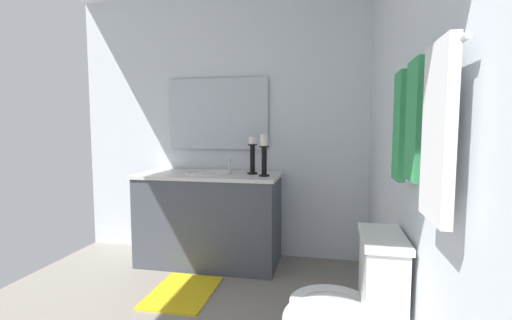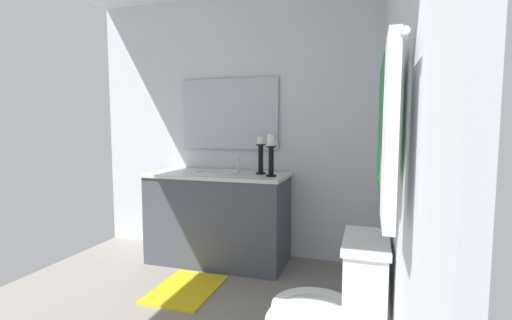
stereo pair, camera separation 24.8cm
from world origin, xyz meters
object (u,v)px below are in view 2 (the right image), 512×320
object	(u,v)px
towel_near_vanity	(383,126)
towel_near_corner	(390,133)
vanity_cabinet	(219,217)
candle_holder_tall	(271,154)
bath_mat	(186,289)
candle_holder_short	(261,155)
sink_basin	(218,177)
towel_center	(386,120)
towel_bar	(393,62)
mirror	(229,114)
toilet	(329,318)

from	to	relation	value
towel_near_vanity	towel_near_corner	world-z (taller)	same
vanity_cabinet	towel_near_vanity	size ratio (longest dim) A/B	2.72
candle_holder_tall	bath_mat	bearing A→B (deg)	-42.59
candle_holder_short	towel_near_vanity	size ratio (longest dim) A/B	0.70
vanity_cabinet	towel_near_vanity	bearing A→B (deg)	43.93
sink_basin	towel_center	size ratio (longest dim) A/B	0.95
candle_holder_tall	bath_mat	xyz separation A→B (m)	(0.56, -0.51, -0.99)
towel_bar	bath_mat	distance (m)	2.23
vanity_cabinet	mirror	world-z (taller)	mirror
bath_mat	towel_center	bearing A→B (deg)	51.99
vanity_cabinet	mirror	bearing A→B (deg)	179.99
candle_holder_tall	bath_mat	size ratio (longest dim) A/B	0.58
mirror	toilet	size ratio (longest dim) A/B	1.28
sink_basin	bath_mat	size ratio (longest dim) A/B	0.67
sink_basin	mirror	distance (m)	0.64
toilet	towel_center	bearing A→B (deg)	35.63
toilet	bath_mat	size ratio (longest dim) A/B	1.25
towel_near_corner	vanity_cabinet	bearing A→B (deg)	-145.59
towel_bar	towel_near_corner	world-z (taller)	towel_near_corner
towel_near_corner	towel_near_vanity	bearing A→B (deg)	180.00
vanity_cabinet	sink_basin	world-z (taller)	sink_basin
candle_holder_tall	towel_near_corner	world-z (taller)	towel_near_corner
candle_holder_short	towel_near_corner	xyz separation A→B (m)	(2.00, 0.95, 0.23)
candle_holder_tall	towel_center	bearing A→B (deg)	27.32
sink_basin	toilet	xyz separation A→B (m)	(1.39, 1.13, -0.41)
candle_holder_tall	towel_near_corner	bearing A→B (deg)	23.71
mirror	bath_mat	size ratio (longest dim) A/B	1.60
towel_near_corner	bath_mat	xyz separation A→B (m)	(-1.33, -1.34, -1.20)
mirror	towel_near_corner	world-z (taller)	mirror
vanity_cabinet	towel_bar	xyz separation A→B (m)	(1.67, 1.35, 1.03)
candle_holder_short	bath_mat	world-z (taller)	candle_holder_short
mirror	candle_holder_tall	world-z (taller)	mirror
sink_basin	mirror	world-z (taller)	mirror
towel_bar	bath_mat	world-z (taller)	towel_bar
towel_center	sink_basin	bearing A→B (deg)	-141.34
mirror	sink_basin	bearing A→B (deg)	0.20
towel_bar	towel_near_vanity	distance (m)	0.35
sink_basin	towel_near_vanity	bearing A→B (deg)	43.91
vanity_cabinet	candle_holder_tall	bearing A→B (deg)	82.21
sink_basin	toilet	distance (m)	1.83
vanity_cabinet	candle_holder_short	distance (m)	0.69
sink_basin	towel_near_vanity	xyz separation A→B (m)	(1.39, 1.34, 0.45)
toilet	towel_near_vanity	size ratio (longest dim) A/B	1.62
toilet	bath_mat	bearing A→B (deg)	-123.86
vanity_cabinet	toilet	distance (m)	1.79
candle_holder_tall	towel_near_vanity	distance (m)	1.57
vanity_cabinet	candle_holder_tall	xyz separation A→B (m)	(0.07, 0.51, 0.59)
towel_bar	mirror	bearing A→B (deg)	-145.21
towel_center	towel_bar	bearing A→B (deg)	90.00
vanity_cabinet	toilet	bearing A→B (deg)	39.28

